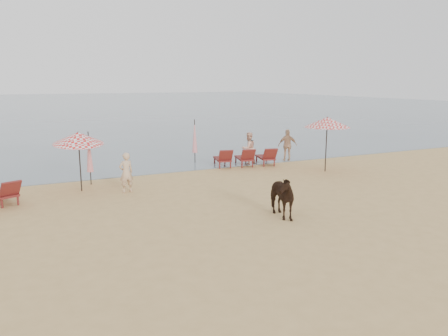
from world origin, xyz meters
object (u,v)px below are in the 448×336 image
(cow, at_px, (279,196))
(beachgoer_right_a, at_px, (249,148))
(umbrella_closed_left, at_px, (89,152))
(lounger_cluster_right, at_px, (245,157))
(umbrella_open_right, at_px, (327,122))
(beachgoer_right_b, at_px, (288,145))
(umbrella_open_left_b, at_px, (78,138))
(umbrella_closed_right, at_px, (195,136))
(beachgoer_left, at_px, (126,173))

(cow, height_order, beachgoer_right_a, beachgoer_right_a)
(cow, bearing_deg, umbrella_closed_left, 128.71)
(lounger_cluster_right, bearing_deg, umbrella_closed_left, -161.33)
(cow, bearing_deg, lounger_cluster_right, 74.50)
(cow, xyz_separation_m, beachgoer_right_a, (3.52, 8.52, 0.13))
(umbrella_open_right, bearing_deg, beachgoer_right_b, 106.69)
(umbrella_open_right, xyz_separation_m, beachgoer_right_b, (-0.12, 3.17, -1.53))
(umbrella_open_right, relative_size, beachgoer_right_a, 1.57)
(umbrella_open_right, xyz_separation_m, cow, (-6.06, -5.26, -1.70))
(lounger_cluster_right, height_order, umbrella_open_left_b, umbrella_open_left_b)
(umbrella_open_left_b, relative_size, umbrella_closed_right, 1.05)
(umbrella_open_left_b, xyz_separation_m, beachgoer_left, (1.61, -0.98, -1.35))
(umbrella_closed_left, distance_m, cow, 8.83)
(umbrella_closed_left, xyz_separation_m, cow, (4.82, -7.37, -0.68))
(umbrella_closed_right, distance_m, beachgoer_right_a, 2.96)
(umbrella_closed_right, relative_size, beachgoer_right_a, 1.38)
(umbrella_closed_left, relative_size, beachgoer_right_b, 1.29)
(cow, bearing_deg, beachgoer_right_b, 60.41)
(umbrella_closed_right, bearing_deg, lounger_cluster_right, -42.22)
(umbrella_open_left_b, distance_m, cow, 8.42)
(umbrella_open_left_b, distance_m, beachgoer_right_a, 9.22)
(umbrella_open_left_b, bearing_deg, cow, -50.96)
(umbrella_open_right, bearing_deg, cow, -124.48)
(umbrella_open_left_b, xyz_separation_m, umbrella_closed_left, (0.53, 1.02, -0.75))
(cow, bearing_deg, umbrella_open_right, 46.54)
(umbrella_closed_left, relative_size, beachgoer_right_a, 1.33)
(umbrella_closed_left, height_order, cow, umbrella_closed_left)
(lounger_cluster_right, xyz_separation_m, beachgoer_right_a, (0.38, 0.35, 0.39))
(umbrella_open_right, height_order, umbrella_closed_right, umbrella_open_right)
(cow, height_order, beachgoer_right_b, beachgoer_right_b)
(lounger_cluster_right, bearing_deg, beachgoer_right_b, 18.51)
(umbrella_open_right, relative_size, beachgoer_left, 1.67)
(lounger_cluster_right, distance_m, umbrella_closed_right, 2.97)
(umbrella_open_right, distance_m, umbrella_closed_left, 11.12)
(umbrella_open_left_b, height_order, cow, umbrella_open_left_b)
(umbrella_closed_left, bearing_deg, cow, -56.82)
(umbrella_closed_right, xyz_separation_m, beachgoer_left, (-4.79, -4.68, -0.65))
(beachgoer_left, relative_size, beachgoer_right_a, 0.94)
(umbrella_closed_right, bearing_deg, cow, -96.03)
(beachgoer_right_b, bearing_deg, cow, 78.12)
(umbrella_open_left_b, distance_m, umbrella_open_right, 11.46)
(umbrella_closed_right, bearing_deg, beachgoer_right_b, -18.32)
(umbrella_closed_right, xyz_separation_m, cow, (-1.06, -10.05, -0.73))
(umbrella_closed_left, xyz_separation_m, beachgoer_right_a, (8.34, 1.15, -0.55))
(lounger_cluster_right, bearing_deg, umbrella_open_left_b, -154.97)
(lounger_cluster_right, distance_m, umbrella_open_right, 4.55)
(lounger_cluster_right, relative_size, cow, 1.96)
(umbrella_open_left_b, distance_m, umbrella_closed_right, 7.43)
(umbrella_closed_right, relative_size, beachgoer_right_b, 1.34)
(umbrella_open_left_b, relative_size, beachgoer_left, 1.55)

